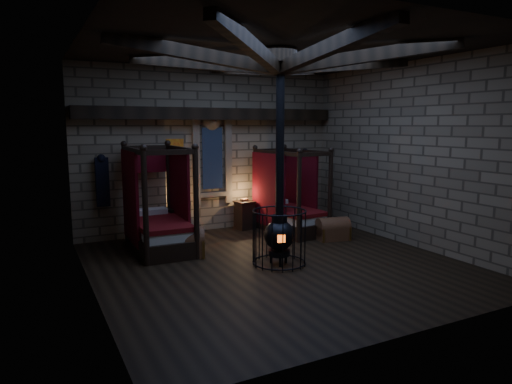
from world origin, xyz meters
name	(u,v)px	position (x,y,z in m)	size (l,w,h in m)	color
room	(276,73)	(0.00, 0.09, 3.74)	(7.02, 7.02, 4.29)	black
bed_left	(158,224)	(-1.80, 2.22, 0.57)	(1.20, 2.22, 2.29)	black
bed_right	(289,211)	(1.69, 2.37, 0.53)	(1.26, 2.13, 2.13)	black
trunk_left	(183,243)	(-1.50, 1.39, 0.29)	(1.01, 0.80, 0.65)	brown
trunk_right	(333,230)	(2.19, 1.11, 0.25)	(0.83, 0.61, 0.56)	brown
nightstand_left	(175,223)	(-1.17, 3.02, 0.39)	(0.54, 0.53, 0.91)	black
nightstand_right	(245,215)	(0.77, 3.13, 0.39)	(0.53, 0.51, 0.82)	black
stove	(279,233)	(0.04, -0.01, 0.65)	(1.08, 1.08, 4.05)	black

